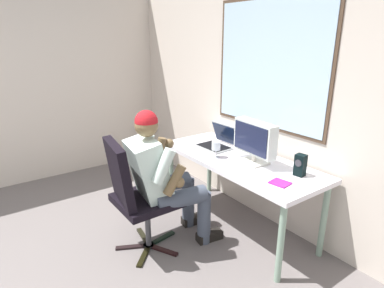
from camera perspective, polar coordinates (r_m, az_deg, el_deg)
wall_rear at (r=3.10m, az=15.65°, el=7.97°), size 5.03×0.08×2.50m
desk at (r=3.07m, az=8.08°, el=-3.62°), size 1.65×0.67×0.72m
office_chair at (r=2.75m, az=-10.16°, el=-7.99°), size 0.56×0.60×1.01m
person_seated at (r=2.81m, az=-4.96°, el=-5.56°), size 0.57×0.84×1.24m
crt_monitor at (r=2.88m, az=10.91°, el=0.83°), size 0.45×0.20×0.38m
laptop at (r=3.32m, az=4.73°, el=0.57°), size 0.35×0.33×0.23m
wine_glass at (r=3.00m, az=4.22°, el=-0.48°), size 0.08×0.08×0.15m
desk_speaker at (r=2.75m, az=18.41°, el=-3.53°), size 0.09×0.08×0.18m
cd_case at (r=2.59m, az=15.15°, el=-6.60°), size 0.16×0.15×0.01m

